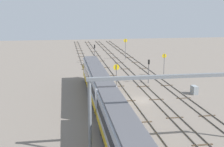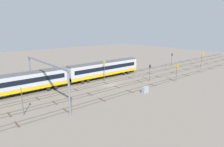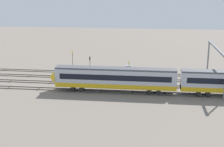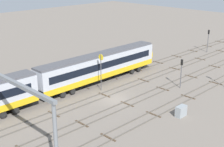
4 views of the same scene
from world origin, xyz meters
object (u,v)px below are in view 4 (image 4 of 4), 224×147
at_px(overhead_gantry, 0,90).
at_px(speed_sign_mid_trackside, 101,67).
at_px(relay_cabinet, 181,111).
at_px(signal_light_trackside_departure, 181,70).
at_px(signal_light_trackside_approach, 208,38).

relative_size(overhead_gantry, speed_sign_mid_trackside, 3.41).
bearing_deg(overhead_gantry, speed_sign_mid_trackside, 12.21).
bearing_deg(relay_cabinet, overhead_gantry, 152.45).
distance_m(speed_sign_mid_trackside, signal_light_trackside_departure, 12.69).
bearing_deg(signal_light_trackside_departure, relay_cabinet, -146.00).
bearing_deg(relay_cabinet, signal_light_trackside_approach, 23.87).
relative_size(signal_light_trackside_approach, relay_cabinet, 3.13).
bearing_deg(signal_light_trackside_approach, signal_light_trackside_departure, -160.37).
height_order(overhead_gantry, signal_light_trackside_departure, overhead_gantry).
relative_size(overhead_gantry, signal_light_trackside_approach, 3.97).
height_order(overhead_gantry, signal_light_trackside_approach, overhead_gantry).
relative_size(signal_light_trackside_departure, relay_cabinet, 2.94).
height_order(speed_sign_mid_trackside, signal_light_trackside_departure, speed_sign_mid_trackside).
distance_m(signal_light_trackside_approach, signal_light_trackside_departure, 24.61).
bearing_deg(signal_light_trackside_departure, signal_light_trackside_approach, 19.63).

